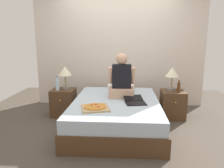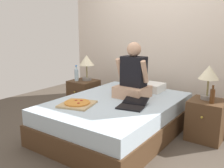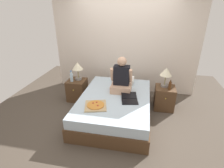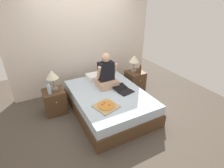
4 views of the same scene
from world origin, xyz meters
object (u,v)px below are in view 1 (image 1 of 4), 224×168
Objects in this scene: lamp_on_right_nightstand at (172,74)px; beer_bottle at (179,87)px; laptop at (135,102)px; bed at (116,114)px; water_bottle at (57,85)px; person_seated at (122,81)px; nightstand_left at (64,102)px; lamp_on_left_nightstand at (65,73)px; pizza_box at (95,108)px; nightstand_right at (173,104)px.

lamp_on_right_nightstand is 0.29m from beer_bottle.
beer_bottle is at bearing 33.38° from laptop.
water_bottle reaches higher than bed.
person_seated is at bearing 119.88° from laptop.
water_bottle reaches higher than nightstand_left.
lamp_on_left_nightstand reaches higher than bed.
beer_bottle is 1.70m from pizza_box.
nightstand_left is at bearing 180.00° from nightstand_right.
nightstand_left is 0.60m from lamp_on_left_nightstand.
lamp_on_left_nightstand is at bearing 178.64° from nightstand_right.
person_seated reaches higher than bed.
nightstand_left is at bearing -178.64° from lamp_on_right_nightstand.
pizza_box is (-0.61, -0.35, -0.00)m from laptop.
pizza_box is at bearing -148.03° from beer_bottle.
beer_bottle is (0.10, -0.15, -0.23)m from lamp_on_right_nightstand.
person_seated reaches higher than lamp_on_right_nightstand.
bed is 8.93× the size of beer_bottle.
nightstand_left is 1.29m from person_seated.
nightstand_left is at bearing 155.11° from laptop.
pizza_box is (0.86, -0.91, -0.15)m from water_bottle.
water_bottle is at bearing 179.75° from beer_bottle.
laptop is 0.70m from pizza_box.
nightstand_right is 1.13m from person_seated.
lamp_on_right_nightstand is at bearing 43.73° from laptop.
bed is at bearing 58.09° from pizza_box.
water_bottle is 0.56× the size of pizza_box.
nightstand_left is 1.08× the size of pizza_box.
bed is 1.33m from lamp_on_left_nightstand.
person_seated is (1.16, -0.25, 0.50)m from nightstand_left.
bed is at bearing -153.90° from nightstand_right.
person_seated reaches higher than nightstand_left.
nightstand_right is at bearing 14.11° from person_seated.
lamp_on_right_nightstand is (2.11, 0.05, 0.59)m from nightstand_left.
lamp_on_right_nightstand is at bearing 120.93° from nightstand_right.
bed is 3.86× the size of nightstand_left.
nightstand_left is 1.18× the size of lamp_on_right_nightstand.
laptop is (1.47, -0.55, -0.15)m from water_bottle.
water_bottle is at bearing 159.31° from bed.
beer_bottle is at bearing -3.95° from lamp_on_left_nightstand.
bed is at bearing -20.69° from water_bottle.
nightstand_left is (-1.07, 0.52, 0.03)m from bed.
lamp_on_right_nightstand is (2.07, 0.00, 0.00)m from lamp_on_left_nightstand.
beer_bottle is at bearing -54.99° from nightstand_right.
lamp_on_right_nightstand reaches higher than nightstand_left.
pizza_box is at bearing -143.89° from nightstand_right.
pizza_box is (-1.33, -1.05, -0.36)m from lamp_on_right_nightstand.
laptop is (1.35, -0.69, -0.36)m from lamp_on_left_nightstand.
bed is 4.56× the size of lamp_on_right_nightstand.
water_bottle is 0.59× the size of laptop.
nightstand_right is 1.14× the size of laptop.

